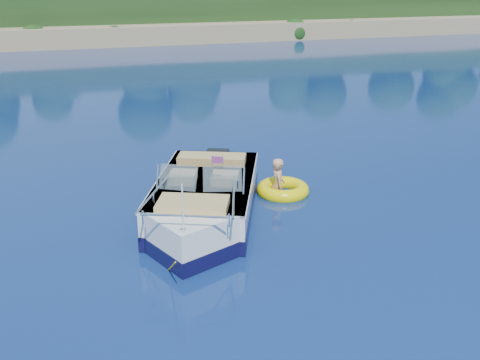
# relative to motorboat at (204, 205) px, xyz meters

# --- Properties ---
(ground) EXTENTS (160.00, 160.00, 0.00)m
(ground) POSITION_rel_motorboat_xyz_m (1.20, -1.11, -0.39)
(ground) COLOR #0A1C4C
(ground) RESTS_ON ground
(shoreline) EXTENTS (170.00, 59.00, 6.00)m
(shoreline) POSITION_rel_motorboat_xyz_m (1.20, 62.66, 0.58)
(shoreline) COLOR #9A7F59
(shoreline) RESTS_ON ground
(motorboat) EXTENTS (3.67, 5.69, 2.02)m
(motorboat) POSITION_rel_motorboat_xyz_m (0.00, 0.00, 0.00)
(motorboat) COLOR white
(motorboat) RESTS_ON ground
(tow_tube) EXTENTS (1.63, 1.63, 0.36)m
(tow_tube) POSITION_rel_motorboat_xyz_m (2.35, 0.96, -0.30)
(tow_tube) COLOR #FFE604
(tow_tube) RESTS_ON ground
(boy) EXTENTS (0.48, 0.87, 1.63)m
(boy) POSITION_rel_motorboat_xyz_m (2.22, 1.01, -0.39)
(boy) COLOR tan
(boy) RESTS_ON ground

